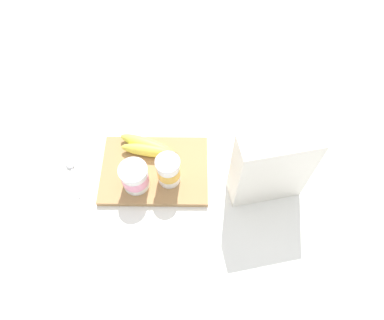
% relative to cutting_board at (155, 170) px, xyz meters
% --- Properties ---
extents(ground_plane, '(2.40, 2.40, 0.00)m').
position_rel_cutting_board_xyz_m(ground_plane, '(0.00, 0.00, -0.01)').
color(ground_plane, white).
extents(cutting_board, '(0.30, 0.22, 0.02)m').
position_rel_cutting_board_xyz_m(cutting_board, '(0.00, 0.00, 0.00)').
color(cutting_board, '#A37A4C').
rests_on(cutting_board, ground_plane).
extents(cereal_box, '(0.20, 0.11, 0.25)m').
position_rel_cutting_board_xyz_m(cereal_box, '(-0.30, 0.05, 0.11)').
color(cereal_box, white).
rests_on(cereal_box, ground_plane).
extents(yogurt_cup_front, '(0.06, 0.06, 0.10)m').
position_rel_cutting_board_xyz_m(yogurt_cup_front, '(-0.04, 0.03, 0.06)').
color(yogurt_cup_front, white).
rests_on(yogurt_cup_front, cutting_board).
extents(yogurt_cup_back, '(0.08, 0.08, 0.08)m').
position_rel_cutting_board_xyz_m(yogurt_cup_back, '(0.05, 0.05, 0.05)').
color(yogurt_cup_back, white).
rests_on(yogurt_cup_back, cutting_board).
extents(banana_bunch, '(0.17, 0.10, 0.04)m').
position_rel_cutting_board_xyz_m(banana_bunch, '(0.02, -0.06, 0.03)').
color(banana_bunch, '#DCD949').
rests_on(banana_bunch, cutting_board).
extents(spoon, '(0.07, 0.13, 0.01)m').
position_rel_cutting_board_xyz_m(spoon, '(0.24, 0.00, -0.00)').
color(spoon, silver).
rests_on(spoon, ground_plane).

